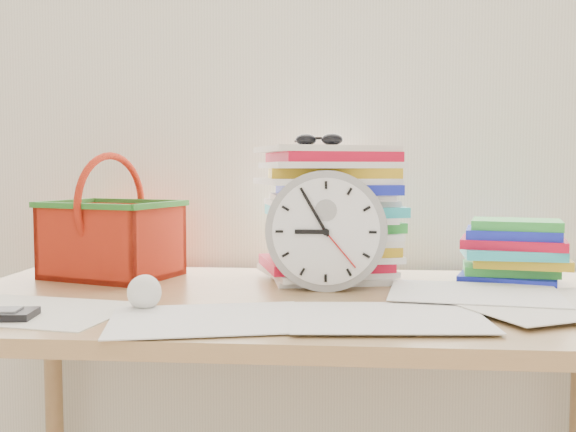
# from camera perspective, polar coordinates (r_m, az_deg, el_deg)

# --- Properties ---
(curtain) EXTENTS (2.40, 0.01, 2.50)m
(curtain) POSITION_cam_1_polar(r_m,az_deg,el_deg) (1.65, 2.00, 14.65)
(curtain) COLOR white
(curtain) RESTS_ON room_shell
(desk) EXTENTS (1.40, 0.70, 0.75)m
(desk) POSITION_cam_1_polar(r_m,az_deg,el_deg) (1.29, 1.12, -10.41)
(desk) COLOR #A07A4B
(desk) RESTS_ON ground
(paper_stack) EXTENTS (0.36, 0.33, 0.30)m
(paper_stack) POSITION_cam_1_polar(r_m,az_deg,el_deg) (1.45, 3.75, 0.23)
(paper_stack) COLOR white
(paper_stack) RESTS_ON desk
(clock) EXTENTS (0.25, 0.05, 0.25)m
(clock) POSITION_cam_1_polar(r_m,az_deg,el_deg) (1.32, 3.41, -1.29)
(clock) COLOR #969696
(clock) RESTS_ON desk
(sunglasses) EXTENTS (0.14, 0.13, 0.03)m
(sunglasses) POSITION_cam_1_polar(r_m,az_deg,el_deg) (1.41, 2.77, 6.80)
(sunglasses) COLOR black
(sunglasses) RESTS_ON paper_stack
(book_stack) EXTENTS (0.27, 0.23, 0.14)m
(book_stack) POSITION_cam_1_polar(r_m,az_deg,el_deg) (1.49, 19.31, -2.99)
(book_stack) COLOR white
(book_stack) RESTS_ON desk
(basket) EXTENTS (0.33, 0.29, 0.28)m
(basket) POSITION_cam_1_polar(r_m,az_deg,el_deg) (1.53, -15.40, -0.06)
(basket) COLOR red
(basket) RESTS_ON desk
(crumpled_ball) EXTENTS (0.06, 0.06, 0.06)m
(crumpled_ball) POSITION_cam_1_polar(r_m,az_deg,el_deg) (1.18, -12.67, -6.60)
(crumpled_ball) COLOR white
(crumpled_ball) RESTS_ON desk
(scattered_papers) EXTENTS (1.26, 0.42, 0.02)m
(scattered_papers) POSITION_cam_1_polar(r_m,az_deg,el_deg) (1.27, 1.12, -6.89)
(scattered_papers) COLOR white
(scattered_papers) RESTS_ON desk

